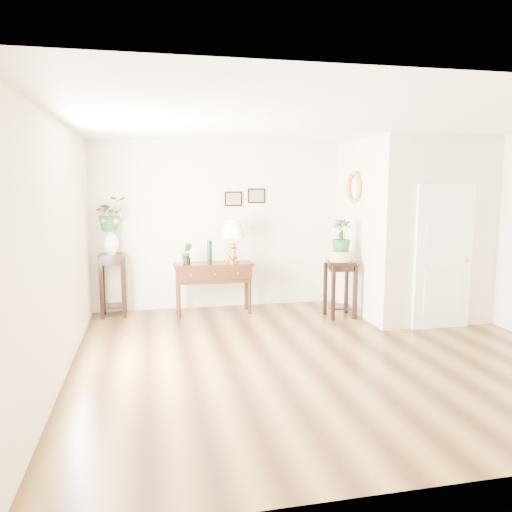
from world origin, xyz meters
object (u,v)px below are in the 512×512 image
object	(u,v)px
plant_stand_a	(113,285)
console_table	(213,288)
plant_stand_b	(340,289)
table_lamp	(233,241)

from	to	relation	value
plant_stand_a	console_table	bearing A→B (deg)	-7.10
plant_stand_b	plant_stand_a	bearing A→B (deg)	167.28
console_table	plant_stand_a	distance (m)	1.60
table_lamp	plant_stand_a	world-z (taller)	table_lamp
console_table	table_lamp	xyz separation A→B (m)	(0.33, 0.00, 0.77)
plant_stand_b	console_table	bearing A→B (deg)	162.87
console_table	table_lamp	world-z (taller)	table_lamp
table_lamp	plant_stand_b	size ratio (longest dim) A/B	0.78
table_lamp	plant_stand_b	world-z (taller)	table_lamp
plant_stand_a	table_lamp	bearing A→B (deg)	-5.88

